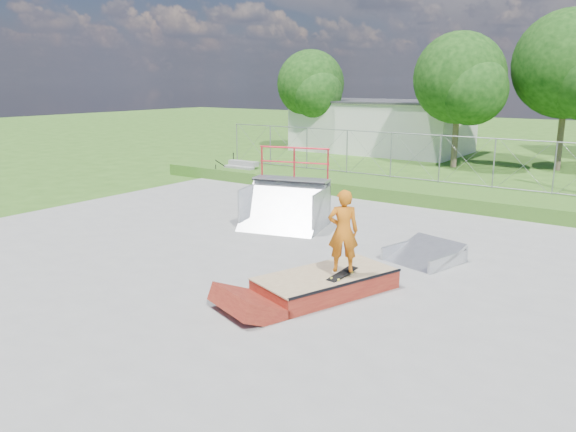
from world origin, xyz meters
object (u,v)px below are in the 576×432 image
at_px(quarter_pipe, 283,190).
at_px(flat_bank_ramp, 423,254).
at_px(skater, 343,235).
at_px(grind_box, 326,284).

distance_m(quarter_pipe, flat_bank_ramp, 4.77).
bearing_deg(skater, quarter_pipe, -76.16).
relative_size(flat_bank_ramp, skater, 0.92).
bearing_deg(quarter_pipe, grind_box, -59.89).
bearing_deg(quarter_pipe, skater, -56.98).
xyz_separation_m(grind_box, flat_bank_ramp, (0.85, 3.10, 0.01)).
xyz_separation_m(grind_box, skater, (0.34, 0.05, 1.09)).
bearing_deg(flat_bank_ramp, quarter_pipe, -173.00).
bearing_deg(quarter_pipe, flat_bank_ramp, -23.13).
distance_m(grind_box, flat_bank_ramp, 3.22).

